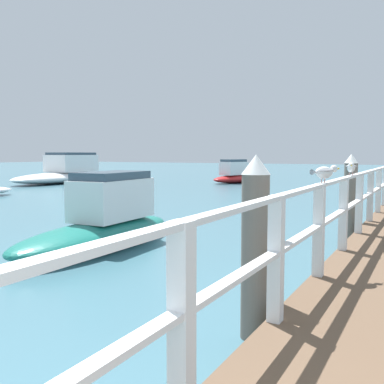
{
  "coord_description": "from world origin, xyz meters",
  "views": [
    {
      "loc": [
        0.07,
        0.43,
        1.89
      ],
      "look_at": [
        -3.08,
        6.2,
        1.32
      ],
      "focal_mm": 41.21,
      "sensor_mm": 36.0,
      "label": 1
    }
  ],
  "objects_px": {
    "seagull_foreground": "(324,172)",
    "seagull_background": "(351,167)",
    "dock_piling_near": "(255,247)",
    "dock_piling_far": "(350,197)",
    "boat_2": "(237,175)",
    "boat_1": "(66,173)",
    "boat_3": "(103,222)"
  },
  "relations": [
    {
      "from": "boat_1",
      "to": "dock_piling_far",
      "type": "bearing_deg",
      "value": -33.33
    },
    {
      "from": "dock_piling_near",
      "to": "seagull_background",
      "type": "height_order",
      "value": "dock_piling_near"
    },
    {
      "from": "dock_piling_near",
      "to": "boat_1",
      "type": "xyz_separation_m",
      "value": [
        -19.53,
        17.18,
        -0.3
      ]
    },
    {
      "from": "seagull_background",
      "to": "boat_2",
      "type": "xyz_separation_m",
      "value": [
        -9.98,
        18.89,
        -1.16
      ]
    },
    {
      "from": "dock_piling_near",
      "to": "seagull_foreground",
      "type": "xyz_separation_m",
      "value": [
        0.38,
        1.35,
        0.72
      ]
    },
    {
      "from": "dock_piling_near",
      "to": "seagull_background",
      "type": "xyz_separation_m",
      "value": [
        0.38,
        3.38,
        0.72
      ]
    },
    {
      "from": "dock_piling_far",
      "to": "boat_3",
      "type": "height_order",
      "value": "dock_piling_far"
    },
    {
      "from": "seagull_background",
      "to": "boat_3",
      "type": "height_order",
      "value": "seagull_background"
    },
    {
      "from": "dock_piling_near",
      "to": "seagull_foreground",
      "type": "height_order",
      "value": "dock_piling_near"
    },
    {
      "from": "dock_piling_near",
      "to": "dock_piling_far",
      "type": "bearing_deg",
      "value": 90.0
    },
    {
      "from": "boat_2",
      "to": "boat_3",
      "type": "relative_size",
      "value": 1.06
    },
    {
      "from": "seagull_background",
      "to": "boat_3",
      "type": "bearing_deg",
      "value": -2.44
    },
    {
      "from": "seagull_background",
      "to": "boat_2",
      "type": "distance_m",
      "value": 21.4
    },
    {
      "from": "boat_3",
      "to": "boat_2",
      "type": "bearing_deg",
      "value": 102.73
    },
    {
      "from": "dock_piling_far",
      "to": "boat_2",
      "type": "relative_size",
      "value": 0.38
    },
    {
      "from": "dock_piling_far",
      "to": "boat_1",
      "type": "bearing_deg",
      "value": 149.89
    },
    {
      "from": "seagull_foreground",
      "to": "dock_piling_far",
      "type": "bearing_deg",
      "value": 124.94
    },
    {
      "from": "boat_2",
      "to": "boat_3",
      "type": "height_order",
      "value": "boat_2"
    },
    {
      "from": "dock_piling_far",
      "to": "seagull_background",
      "type": "relative_size",
      "value": 3.95
    },
    {
      "from": "dock_piling_far",
      "to": "seagull_foreground",
      "type": "xyz_separation_m",
      "value": [
        0.38,
        -4.5,
        0.72
      ]
    },
    {
      "from": "boat_1",
      "to": "boat_3",
      "type": "xyz_separation_m",
      "value": [
        15.2,
        -14.38,
        -0.15
      ]
    },
    {
      "from": "dock_piling_far",
      "to": "seagull_background",
      "type": "height_order",
      "value": "dock_piling_far"
    },
    {
      "from": "seagull_foreground",
      "to": "boat_3",
      "type": "bearing_deg",
      "value": -167.0
    },
    {
      "from": "seagull_foreground",
      "to": "boat_3",
      "type": "xyz_separation_m",
      "value": [
        -4.71,
        1.45,
        -1.17
      ]
    },
    {
      "from": "dock_piling_near",
      "to": "dock_piling_far",
      "type": "distance_m",
      "value": 5.86
    },
    {
      "from": "dock_piling_near",
      "to": "boat_2",
      "type": "bearing_deg",
      "value": 113.32
    },
    {
      "from": "dock_piling_far",
      "to": "boat_3",
      "type": "distance_m",
      "value": 5.32
    },
    {
      "from": "boat_1",
      "to": "boat_2",
      "type": "xyz_separation_m",
      "value": [
        9.93,
        5.1,
        -0.15
      ]
    },
    {
      "from": "boat_2",
      "to": "dock_piling_near",
      "type": "bearing_deg",
      "value": 127.28
    },
    {
      "from": "seagull_background",
      "to": "boat_1",
      "type": "height_order",
      "value": "boat_1"
    },
    {
      "from": "dock_piling_far",
      "to": "boat_3",
      "type": "relative_size",
      "value": 0.41
    },
    {
      "from": "seagull_foreground",
      "to": "seagull_background",
      "type": "relative_size",
      "value": 0.91
    }
  ]
}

